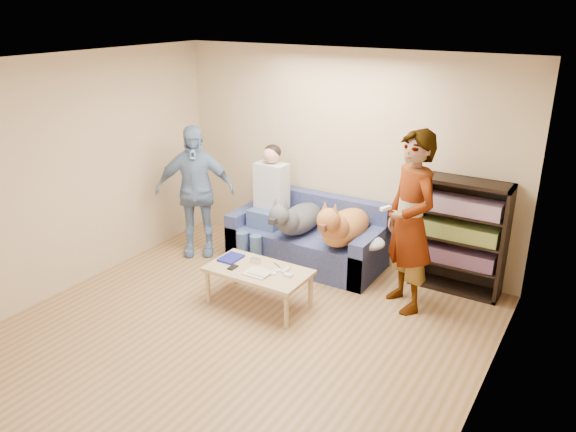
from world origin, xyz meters
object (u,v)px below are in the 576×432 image
Objects in this scene: camera_silver at (255,260)px; coffee_table at (259,273)px; person_standing_left at (195,191)px; bookshelf at (460,233)px; dog_gray at (297,219)px; notebook_blue at (231,258)px; person_standing_right at (410,223)px; sofa at (308,240)px; person_seated at (267,199)px; dog_tan at (343,226)px.

camera_silver is 0.10× the size of coffee_table.
bookshelf is at bearing -20.26° from person_standing_left.
dog_gray is 1.08m from coffee_table.
notebook_blue is 0.20× the size of bookshelf.
person_standing_right is at bearing 22.75° from notebook_blue.
person_standing_left reaches higher than sofa.
person_standing_left is 1.50m from camera_silver.
sofa is at bearing 74.37° from dog_gray.
person_seated reaches higher than sofa.
camera_silver is 0.18m from coffee_table.
person_standing_right is 1.56× the size of dog_gray.
dog_gray is at bearing -7.89° from person_seated.
person_seated is (-0.52, -0.13, 0.49)m from sofa.
person_standing_left is (-2.80, -0.08, -0.12)m from person_standing_right.
person_standing_right reaches higher than dog_tan.
sofa is 1.24m from coffee_table.
dog_gray is at bearing 91.10° from camera_silver.
coffee_table is (1.44, -0.71, -0.47)m from person_standing_left.
sofa is 0.73m from person_seated.
person_seated is at bearing -8.27° from person_standing_left.
bookshelf is (1.24, 0.43, 0.03)m from dog_tan.
coffee_table is at bearing -7.13° from notebook_blue.
sofa is (0.04, 1.11, -0.16)m from camera_silver.
person_standing_left is 1.56m from sofa.
camera_silver is (-1.48, -0.67, -0.52)m from person_standing_right.
person_standing_right reaches higher than person_seated.
person_seated is (-0.20, 1.05, 0.34)m from notebook_blue.
person_standing_right is at bearing 30.09° from coffee_table.
dog_tan is 0.91× the size of bookshelf.
camera_silver is (0.28, 0.07, 0.01)m from notebook_blue.
bookshelf is at bearing 8.84° from person_seated.
sofa reaches higher than camera_silver.
bookshelf reaches higher than dog_gray.
sofa is (1.35, 0.53, -0.57)m from person_standing_left.
camera_silver is 1.14m from person_seated.
notebook_blue is (1.04, -0.66, -0.42)m from person_standing_left.
person_standing_right is at bearing -117.75° from bookshelf.
bookshelf is (0.36, 0.68, -0.29)m from person_standing_right.
person_standing_left is at bearing -165.59° from dog_gray.
dog_gray is at bearing -19.38° from person_standing_left.
notebook_blue is 0.21× the size of dog_gray.
person_standing_left is 15.41× the size of camera_silver.
person_standing_right is 1.98m from notebook_blue.
person_standing_left is at bearing -170.15° from dog_tan.
sofa is at bearing 88.15° from camera_silver.
dog_tan reaches higher than notebook_blue.
bookshelf is (2.32, 0.36, -0.09)m from person_seated.
person_standing_right is 7.44× the size of notebook_blue.
sofa is 1.53× the size of dog_gray.
camera_silver is at bearing -123.15° from dog_tan.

